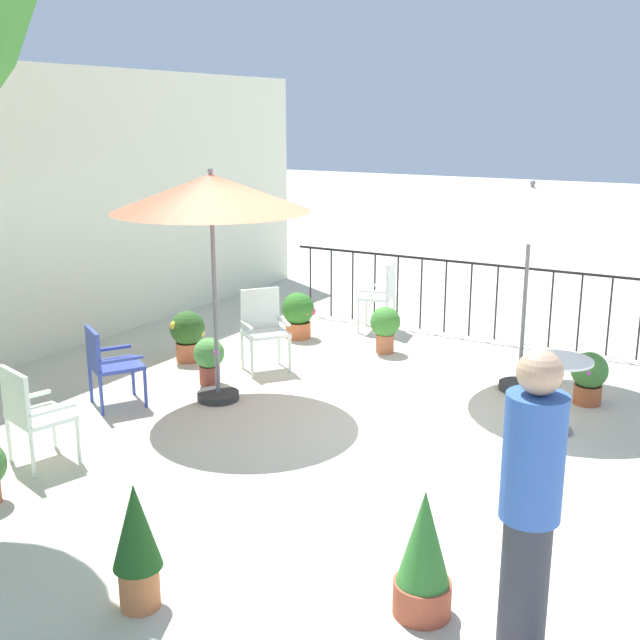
{
  "coord_description": "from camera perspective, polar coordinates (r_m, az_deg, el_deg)",
  "views": [
    {
      "loc": [
        -6.48,
        -3.46,
        2.92
      ],
      "look_at": [
        0.0,
        0.33,
        0.95
      ],
      "focal_mm": 44.25,
      "sensor_mm": 36.0,
      "label": 1
    }
  ],
  "objects": [
    {
      "name": "villa_facade",
      "position": [
        10.22,
        -19.98,
        7.24
      ],
      "size": [
        10.85,
        0.3,
        3.5
      ],
      "primitive_type": "cube",
      "color": "#E9E9CA",
      "rests_on": "ground"
    },
    {
      "name": "patio_chair_2",
      "position": [
        8.3,
        -15.08,
        -2.88
      ],
      "size": [
        0.66,
        0.66,
        0.84
      ],
      "color": "#3344A1",
      "rests_on": "ground"
    },
    {
      "name": "potted_plant_7",
      "position": [
        10.53,
        -1.58,
        0.47
      ],
      "size": [
        0.43,
        0.44,
        0.62
      ],
      "color": "#CC6639",
      "rests_on": "ground"
    },
    {
      "name": "patio_chair_3",
      "position": [
        7.11,
        -20.17,
        -6.14
      ],
      "size": [
        0.56,
        0.6,
        0.88
      ],
      "color": "white",
      "rests_on": "ground"
    },
    {
      "name": "patio_umbrella_0",
      "position": [
        7.94,
        -7.87,
        8.93
      ],
      "size": [
        1.99,
        1.99,
        2.41
      ],
      "color": "#2D2D2D",
      "rests_on": "ground"
    },
    {
      "name": "potted_plant_4",
      "position": [
        5.02,
        -13.13,
        -15.33
      ],
      "size": [
        0.3,
        0.3,
        0.82
      ],
      "color": "#CA7443",
      "rests_on": "ground"
    },
    {
      "name": "cafe_table_0",
      "position": [
        7.7,
        16.83,
        -4.32
      ],
      "size": [
        0.61,
        0.61,
        0.72
      ],
      "color": "white",
      "rests_on": "ground"
    },
    {
      "name": "standing_person",
      "position": [
        4.38,
        14.93,
        -12.89
      ],
      "size": [
        0.39,
        0.39,
        1.79
      ],
      "color": "#33333D",
      "rests_on": "ground"
    },
    {
      "name": "patio_umbrella_1",
      "position": [
        8.47,
        15.01,
        7.78
      ],
      "size": [
        2.16,
        2.16,
        2.27
      ],
      "color": "#2D2D2D",
      "rests_on": "ground"
    },
    {
      "name": "potted_plant_0",
      "position": [
        9.67,
        -9.54,
        -0.94
      ],
      "size": [
        0.42,
        0.42,
        0.62
      ],
      "color": "#B65E3C",
      "rests_on": "ground"
    },
    {
      "name": "terrace_railing",
      "position": [
        10.74,
        10.87,
        2.38
      ],
      "size": [
        0.03,
        5.38,
        1.01
      ],
      "color": "black",
      "rests_on": "ground"
    },
    {
      "name": "patio_chair_1",
      "position": [
        9.2,
        -4.14,
        -0.3
      ],
      "size": [
        0.65,
        0.63,
        0.95
      ],
      "color": "silver",
      "rests_on": "ground"
    },
    {
      "name": "potted_plant_5",
      "position": [
        8.81,
        -8.01,
        -2.72
      ],
      "size": [
        0.34,
        0.35,
        0.53
      ],
      "color": "brown",
      "rests_on": "ground"
    },
    {
      "name": "potted_plant_1",
      "position": [
        9.89,
        4.74,
        -0.43
      ],
      "size": [
        0.38,
        0.38,
        0.59
      ],
      "color": "#B46541",
      "rests_on": "ground"
    },
    {
      "name": "ground_plane",
      "position": [
        7.91,
        2.1,
        -6.99
      ],
      "size": [
        60.0,
        60.0,
        0.0
      ],
      "primitive_type": "plane",
      "color": "beige"
    },
    {
      "name": "potted_plant_8",
      "position": [
        8.6,
        18.88,
        -3.83
      ],
      "size": [
        0.38,
        0.38,
        0.55
      ],
      "color": "#AD5532",
      "rests_on": "ground"
    },
    {
      "name": "patio_chair_0",
      "position": [
        10.84,
        4.55,
        2.05
      ],
      "size": [
        0.53,
        0.52,
        0.96
      ],
      "color": "white",
      "rests_on": "ground"
    },
    {
      "name": "potted_plant_3",
      "position": [
        4.9,
        7.49,
        -16.57
      ],
      "size": [
        0.35,
        0.35,
        0.81
      ],
      "color": "#AD4D35",
      "rests_on": "ground"
    }
  ]
}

